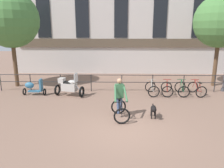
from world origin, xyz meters
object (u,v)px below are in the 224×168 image
at_px(parked_bicycle_mid_left, 167,89).
at_px(parked_bicycle_far_end, 197,89).
at_px(parked_motorcycle, 69,86).
at_px(parked_scooter, 33,87).
at_px(parked_bicycle_mid_right, 182,89).
at_px(dog, 154,109).
at_px(parked_bicycle_near_lamp, 152,89).
at_px(cyclist_with_bike, 120,101).

relative_size(parked_bicycle_mid_left, parked_bicycle_far_end, 1.02).
relative_size(parked_motorcycle, parked_scooter, 1.35).
distance_m(parked_bicycle_mid_right, parked_bicycle_far_end, 0.86).
height_order(parked_motorcycle, parked_bicycle_far_end, parked_motorcycle).
bearing_deg(parked_bicycle_mid_left, parked_motorcycle, 12.96).
distance_m(parked_motorcycle, parked_bicycle_mid_right, 6.51).
xyz_separation_m(dog, parked_bicycle_mid_left, (1.33, 3.49, -0.04)).
bearing_deg(parked_scooter, parked_motorcycle, -91.18).
relative_size(parked_bicycle_near_lamp, parked_bicycle_far_end, 0.96).
bearing_deg(parked_bicycle_mid_left, parked_bicycle_near_lamp, 9.08).
xyz_separation_m(dog, parked_scooter, (-6.40, 3.25, 0.06)).
xyz_separation_m(cyclist_with_bike, parked_bicycle_far_end, (4.50, 3.44, -0.41)).
height_order(parked_bicycle_near_lamp, parked_bicycle_far_end, same).
bearing_deg(parked_bicycle_far_end, parked_bicycle_near_lamp, -6.97).
relative_size(parked_motorcycle, parked_bicycle_mid_right, 1.51).
bearing_deg(parked_motorcycle, parked_bicycle_near_lamp, -70.92).
distance_m(cyclist_with_bike, parked_scooter, 5.90).
distance_m(dog, parked_bicycle_near_lamp, 3.52).
bearing_deg(parked_motorcycle, cyclist_with_bike, -122.43).
height_order(cyclist_with_bike, parked_bicycle_mid_left, cyclist_with_bike).
height_order(parked_bicycle_near_lamp, parked_bicycle_mid_right, same).
distance_m(parked_bicycle_mid_right, parked_scooter, 8.60).
height_order(parked_bicycle_mid_left, parked_scooter, parked_scooter).
xyz_separation_m(parked_bicycle_near_lamp, parked_bicycle_mid_left, (0.86, 0.00, 0.00)).
bearing_deg(parked_scooter, parked_bicycle_mid_left, -85.54).
bearing_deg(parked_bicycle_near_lamp, cyclist_with_bike, 58.85).
height_order(cyclist_with_bike, dog, cyclist_with_bike).
bearing_deg(parked_motorcycle, parked_scooter, 100.63).
distance_m(parked_bicycle_near_lamp, parked_bicycle_mid_left, 0.86).
height_order(parked_motorcycle, parked_bicycle_near_lamp, parked_motorcycle).
xyz_separation_m(parked_bicycle_far_end, parked_scooter, (-9.46, -0.24, 0.10)).
relative_size(parked_bicycle_mid_right, parked_bicycle_far_end, 0.98).
relative_size(dog, parked_bicycle_mid_left, 0.73).
relative_size(cyclist_with_bike, parked_motorcycle, 0.97).
height_order(dog, parked_bicycle_near_lamp, parked_bicycle_near_lamp).
height_order(parked_bicycle_mid_left, parked_bicycle_far_end, same).
distance_m(dog, parked_scooter, 7.17).
height_order(parked_bicycle_far_end, parked_scooter, parked_scooter).
bearing_deg(parked_bicycle_far_end, dog, 41.75).
relative_size(parked_bicycle_mid_left, parked_bicycle_mid_right, 1.04).
bearing_deg(parked_motorcycle, dog, -111.35).
bearing_deg(parked_scooter, parked_bicycle_far_end, -85.86).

